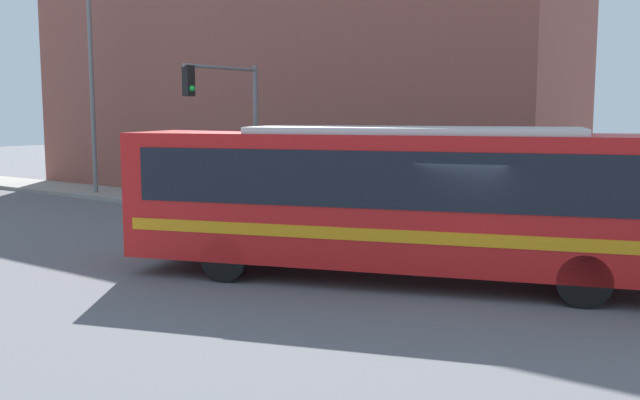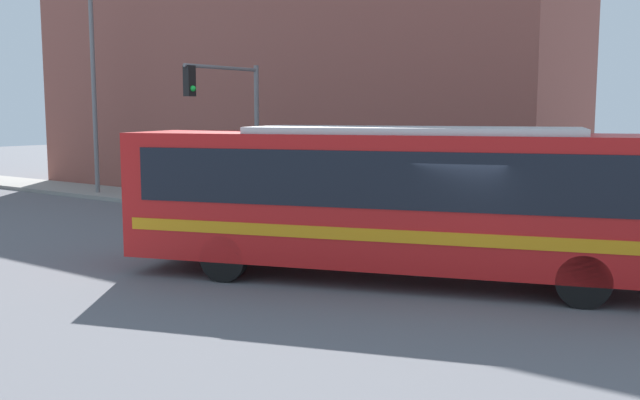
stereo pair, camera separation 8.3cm
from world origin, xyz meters
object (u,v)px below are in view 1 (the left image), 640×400
(traffic_light_pole, at_px, (231,110))
(pedestrian_near_corner, at_px, (409,191))
(street_lamp, at_px, (85,76))
(pedestrian_mid_block, at_px, (232,180))
(parking_meter, at_px, (282,184))
(city_bus, at_px, (412,193))
(fire_hydrant, at_px, (449,217))

(traffic_light_pole, distance_m, pedestrian_near_corner, 6.14)
(street_lamp, bearing_deg, pedestrian_mid_block, -83.74)
(parking_meter, bearing_deg, pedestrian_near_corner, -71.28)
(parking_meter, relative_size, street_lamp, 0.18)
(street_lamp, distance_m, pedestrian_near_corner, 14.38)
(city_bus, height_order, traffic_light_pole, traffic_light_pole)
(pedestrian_near_corner, relative_size, pedestrian_mid_block, 1.00)
(traffic_light_pole, bearing_deg, parking_meter, -49.16)
(street_lamp, height_order, pedestrian_mid_block, street_lamp)
(city_bus, bearing_deg, pedestrian_mid_block, 40.78)
(fire_hydrant, distance_m, pedestrian_mid_block, 8.79)
(street_lamp, bearing_deg, pedestrian_near_corner, -84.34)
(traffic_light_pole, height_order, pedestrian_mid_block, traffic_light_pole)
(city_bus, bearing_deg, traffic_light_pole, 45.03)
(city_bus, distance_m, traffic_light_pole, 9.86)
(pedestrian_near_corner, bearing_deg, traffic_light_pole, 114.79)
(traffic_light_pole, relative_size, parking_meter, 3.38)
(traffic_light_pole, xyz_separation_m, pedestrian_mid_block, (1.77, 1.63, -2.44))
(city_bus, relative_size, pedestrian_near_corner, 7.00)
(fire_hydrant, height_order, traffic_light_pole, traffic_light_pole)
(fire_hydrant, relative_size, pedestrian_near_corner, 0.45)
(fire_hydrant, bearing_deg, city_bus, -162.58)
(fire_hydrant, distance_m, pedestrian_near_corner, 2.45)
(fire_hydrant, xyz_separation_m, pedestrian_near_corner, (1.33, 2.01, 0.48))
(city_bus, relative_size, traffic_light_pole, 2.49)
(pedestrian_near_corner, bearing_deg, fire_hydrant, -123.48)
(traffic_light_pole, bearing_deg, pedestrian_near_corner, -65.21)
(city_bus, height_order, parking_meter, city_bus)
(pedestrian_near_corner, height_order, pedestrian_mid_block, pedestrian_mid_block)
(traffic_light_pole, height_order, pedestrian_near_corner, traffic_light_pole)
(traffic_light_pole, xyz_separation_m, pedestrian_near_corner, (2.36, -5.11, -2.44))
(street_lamp, relative_size, pedestrian_near_corner, 4.71)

